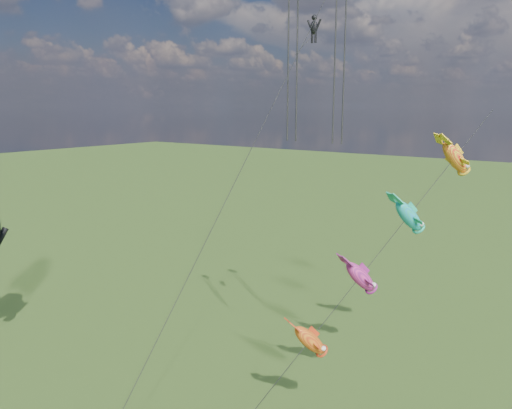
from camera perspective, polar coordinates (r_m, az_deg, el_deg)
The scene contains 3 objects.
ground at distance 35.50m, azimuth -26.53°, elevation -17.59°, with size 300.00×300.00×0.00m, color #204010.
fish_windsock_rig at distance 27.27m, azimuth 14.42°, elevation -4.71°, with size 8.15×13.85×16.21m.
parafoil_rig at distance 27.29m, azimuth 6.12°, elevation 18.04°, with size 3.54×17.37×24.04m.
Camera 1 is at (28.53, -13.33, 16.38)m, focal length 35.00 mm.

